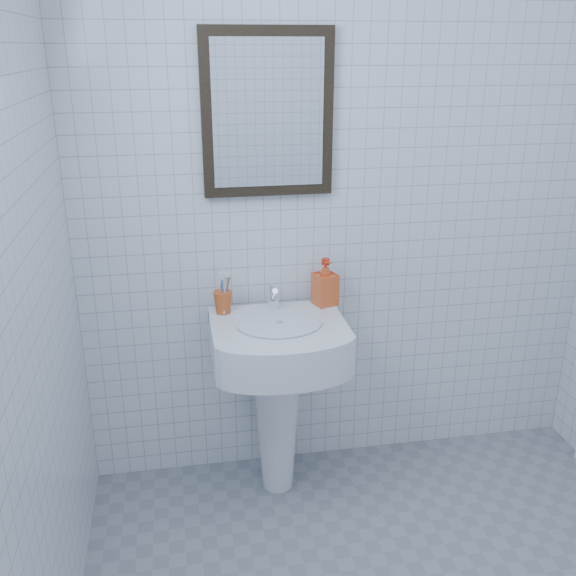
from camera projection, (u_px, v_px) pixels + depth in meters
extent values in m
cube|color=white|center=(348.00, 188.00, 2.59)|extent=(2.20, 0.02, 2.50)
cone|color=white|center=(277.00, 419.00, 2.68)|extent=(0.20, 0.20, 0.65)
cube|color=white|center=(278.00, 341.00, 2.50)|extent=(0.52, 0.37, 0.16)
cube|color=white|center=(273.00, 310.00, 2.61)|extent=(0.52, 0.09, 0.03)
cylinder|color=white|center=(280.00, 323.00, 2.45)|extent=(0.32, 0.32, 0.01)
cylinder|color=white|center=(273.00, 305.00, 2.58)|extent=(0.04, 0.04, 0.04)
cylinder|color=white|center=(274.00, 294.00, 2.55)|extent=(0.02, 0.08, 0.07)
cylinder|color=white|center=(273.00, 295.00, 2.58)|extent=(0.03, 0.04, 0.08)
imported|color=red|center=(325.00, 282.00, 2.61)|extent=(0.11, 0.11, 0.19)
cube|color=black|center=(268.00, 114.00, 2.41)|extent=(0.50, 0.04, 0.62)
cube|color=white|center=(268.00, 114.00, 2.39)|extent=(0.42, 0.00, 0.54)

